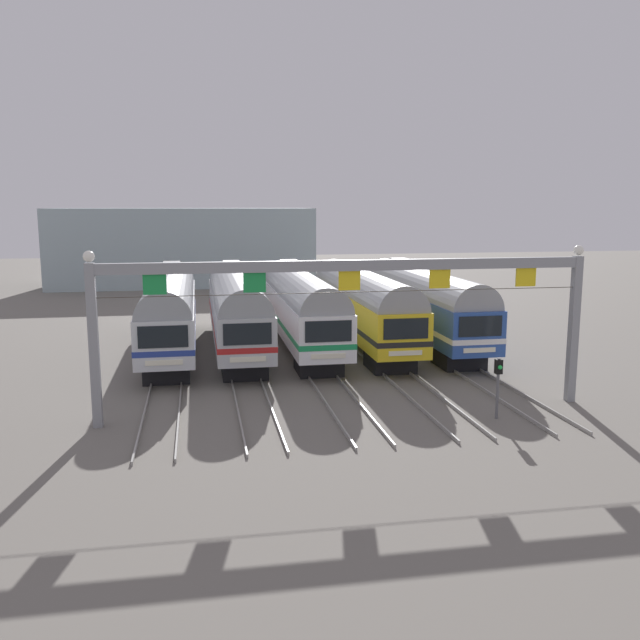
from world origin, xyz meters
The scene contains 10 objects.
ground_plane centered at (0.00, 0.00, 0.00)m, with size 160.00×160.00×0.00m, color slate.
track_bed centered at (0.00, 17.00, 0.07)m, with size 17.04×70.00×0.15m.
commuter_train_silver centered at (-7.77, 0.00, 2.69)m, with size 2.88×18.06×5.05m.
commuter_train_stainless centered at (-3.88, 0.00, 2.69)m, with size 2.88×18.06×5.05m.
commuter_train_white centered at (0.00, 0.00, 2.69)m, with size 2.88×18.06×5.05m.
commuter_train_yellow centered at (3.88, -0.01, 2.69)m, with size 2.88×18.06×4.77m.
commuter_train_blue centered at (7.77, 0.00, 2.69)m, with size 2.88×18.06×5.05m.
catenary_gantry centered at (0.00, -13.50, 5.22)m, with size 20.77×0.44×6.97m.
yard_signal_mast centered at (5.82, -15.36, 1.79)m, with size 0.28×0.35×2.55m.
maintenance_building centered at (-7.54, 36.35, 4.20)m, with size 28.09×10.00×8.41m, color #9EB2B7.
Camera 1 is at (-6.11, -40.43, 8.64)m, focal length 38.04 mm.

